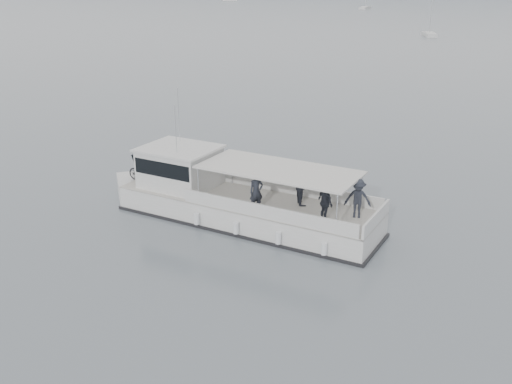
% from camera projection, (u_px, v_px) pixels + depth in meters
% --- Properties ---
extents(ground, '(1400.00, 1400.00, 0.00)m').
position_uv_depth(ground, '(234.00, 249.00, 24.27)').
color(ground, slate).
rests_on(ground, ground).
extents(tour_boat, '(14.43, 4.08, 6.03)m').
position_uv_depth(tour_boat, '(224.00, 198.00, 27.24)').
color(tour_boat, silver).
rests_on(tour_boat, ground).
extents(moored_fleet, '(347.63, 327.72, 8.72)m').
position_uv_depth(moored_fleet, '(398.00, 11.00, 191.68)').
color(moored_fleet, silver).
rests_on(moored_fleet, ground).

